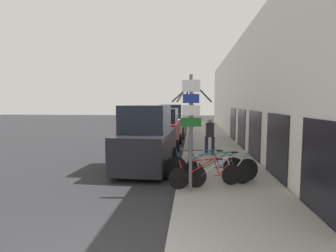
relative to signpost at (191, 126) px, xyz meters
name	(u,v)px	position (x,y,z in m)	size (l,w,h in m)	color
ground_plane	(166,149)	(-1.41, 7.44, -2.00)	(80.00, 80.00, 0.00)	#28282B
sidewalk_curb	(209,141)	(1.19, 10.24, -1.93)	(3.20, 32.00, 0.15)	gray
building_facade	(237,94)	(2.93, 10.15, 1.22)	(0.23, 32.00, 6.50)	silver
signpost	(191,126)	(0.00, 0.00, 0.00)	(0.57, 0.11, 3.24)	#595B60
bicycle_0	(206,175)	(0.45, 0.42, -1.48)	(2.15, 0.83, 0.86)	black
bicycle_1	(220,173)	(0.88, 0.58, -1.48)	(2.02, 0.76, 0.87)	black
bicycle_2	(221,170)	(0.93, 0.85, -1.43)	(2.42, 0.83, 0.99)	black
bicycle_3	(205,166)	(0.46, 1.34, -1.44)	(2.60, 0.44, 0.97)	black
parked_car_0	(147,141)	(-1.74, 2.91, -0.87)	(2.21, 4.21, 2.53)	black
parked_car_1	(163,130)	(-1.67, 7.99, -0.95)	(2.12, 4.16, 2.29)	maroon
parked_car_2	(171,122)	(-1.59, 12.90, -0.89)	(2.09, 4.29, 2.48)	silver
pedestrian_near	(210,133)	(0.88, 5.32, -0.83)	(0.46, 0.39, 1.76)	#1E2338
street_tree	(190,122)	(-0.04, 4.00, -0.18)	(1.73, 1.61, 3.46)	#3D2D23
traffic_light	(193,98)	(0.12, 17.38, 1.03)	(0.20, 0.30, 4.50)	#595B60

